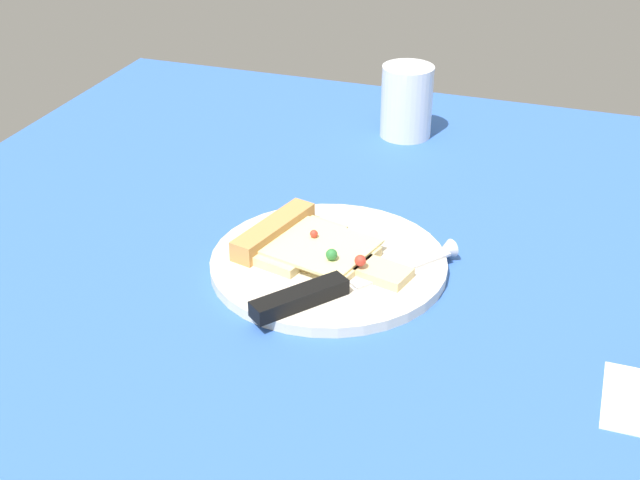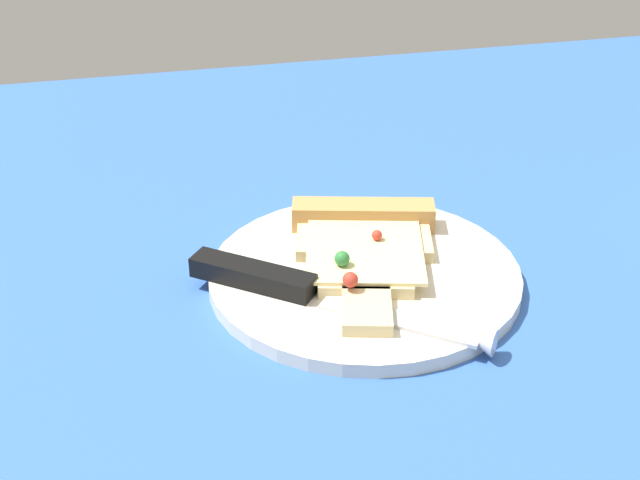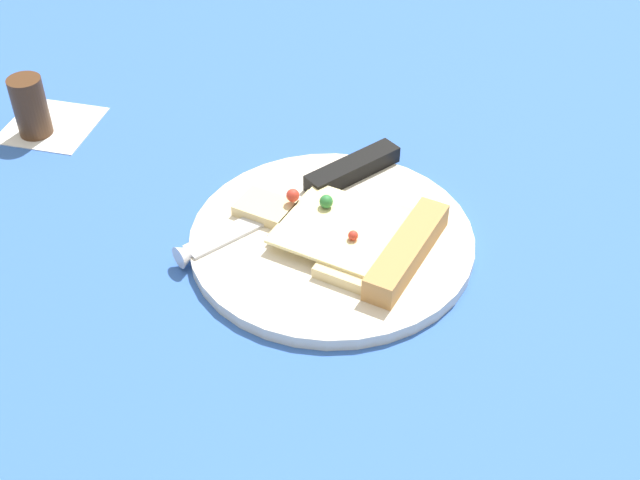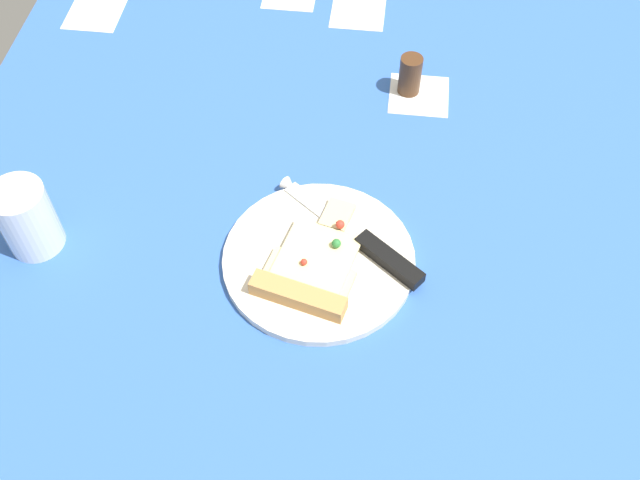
{
  "view_description": "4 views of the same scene",
  "coord_description": "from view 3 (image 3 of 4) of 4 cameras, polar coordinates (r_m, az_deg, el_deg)",
  "views": [
    {
      "loc": [
        14.91,
        -65.36,
        47.71
      ],
      "look_at": [
        -10.83,
        9.07,
        2.23
      ],
      "focal_mm": 48.61,
      "sensor_mm": 36.0,
      "label": 1
    },
    {
      "loc": [
        50.33,
        -10.02,
        39.44
      ],
      "look_at": [
        -9.73,
        3.94,
        4.08
      ],
      "focal_mm": 52.01,
      "sensor_mm": 36.0,
      "label": 2
    },
    {
      "loc": [
        -21.64,
        61.61,
        48.34
      ],
      "look_at": [
        -9.21,
        11.25,
        3.74
      ],
      "focal_mm": 47.45,
      "sensor_mm": 36.0,
      "label": 3
    },
    {
      "loc": [
        -63.45,
        0.81,
        78.67
      ],
      "look_at": [
        -7.11,
        7.57,
        1.79
      ],
      "focal_mm": 41.86,
      "sensor_mm": 36.0,
      "label": 4
    }
  ],
  "objects": [
    {
      "name": "pizza_slice",
      "position": [
        0.72,
        2.65,
        0.19
      ],
      "size": [
        18.78,
        13.29,
        2.5
      ],
      "rotation": [
        0.0,
        0.0,
        4.46
      ],
      "color": "beige",
      "rests_on": "plate"
    },
    {
      "name": "ground_plane",
      "position": [
        0.82,
        -4.39,
        3.2
      ],
      "size": [
        124.5,
        124.5,
        3.0
      ],
      "color": "#3360B7",
      "rests_on": "ground"
    },
    {
      "name": "knife",
      "position": [
        0.77,
        -0.39,
        3.49
      ],
      "size": [
        16.33,
        20.28,
        2.45
      ],
      "rotation": [
        0.0,
        0.0,
        5.63
      ],
      "color": "silver",
      "rests_on": "plate"
    },
    {
      "name": "pepper_shaker",
      "position": [
        0.91,
        -18.95,
        8.49
      ],
      "size": [
        3.39,
        3.39,
        6.33
      ],
      "primitive_type": "cylinder",
      "color": "#4C2D19",
      "rests_on": "ground_plane"
    },
    {
      "name": "plate",
      "position": [
        0.73,
        0.8,
        -0.01
      ],
      "size": [
        24.61,
        24.61,
        1.15
      ],
      "primitive_type": "cylinder",
      "color": "silver",
      "rests_on": "ground_plane"
    }
  ]
}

